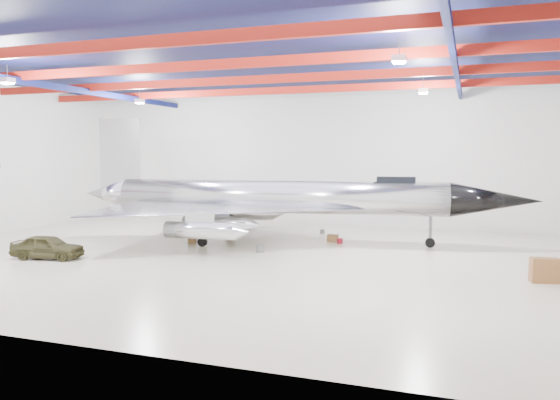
% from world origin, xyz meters
% --- Properties ---
extents(floor, '(40.00, 40.00, 0.00)m').
position_xyz_m(floor, '(0.00, 0.00, 0.00)').
color(floor, beige).
rests_on(floor, ground).
extents(wall_back, '(40.00, 0.00, 40.00)m').
position_xyz_m(wall_back, '(0.00, 15.00, 5.50)').
color(wall_back, silver).
rests_on(wall_back, floor).
extents(ceiling, '(40.00, 40.00, 0.00)m').
position_xyz_m(ceiling, '(0.00, 0.00, 11.00)').
color(ceiling, '#0A0F38').
rests_on(ceiling, wall_back).
extents(ceiling_structure, '(39.50, 29.50, 1.08)m').
position_xyz_m(ceiling_structure, '(0.00, 0.00, 10.32)').
color(ceiling_structure, maroon).
rests_on(ceiling_structure, ceiling).
extents(jet_aircraft, '(30.50, 19.36, 8.32)m').
position_xyz_m(jet_aircraft, '(0.79, 5.53, 2.73)').
color(jet_aircraft, silver).
rests_on(jet_aircraft, floor).
extents(jeep, '(4.22, 2.32, 1.36)m').
position_xyz_m(jeep, '(-9.54, -4.12, 0.68)').
color(jeep, '#39371C').
rests_on(jeep, floor).
extents(desk, '(1.34, 0.85, 1.14)m').
position_xyz_m(desk, '(16.18, -1.15, 0.57)').
color(desk, brown).
rests_on(desk, floor).
extents(crate_ply, '(0.57, 0.50, 0.35)m').
position_xyz_m(crate_ply, '(-4.32, 3.14, 0.17)').
color(crate_ply, olive).
rests_on(crate_ply, floor).
extents(toolbox_red, '(0.49, 0.40, 0.34)m').
position_xyz_m(toolbox_red, '(-4.17, 9.85, 0.17)').
color(toolbox_red, maroon).
rests_on(toolbox_red, floor).
extents(engine_drum, '(0.55, 0.55, 0.46)m').
position_xyz_m(engine_drum, '(1.07, 1.60, 0.23)').
color(engine_drum, '#59595B').
rests_on(engine_drum, floor).
extents(parts_bin, '(0.73, 0.62, 0.46)m').
position_xyz_m(parts_bin, '(4.22, 6.98, 0.23)').
color(parts_bin, olive).
rests_on(parts_bin, floor).
extents(crate_small, '(0.41, 0.35, 0.26)m').
position_xyz_m(crate_small, '(-7.93, 7.24, 0.13)').
color(crate_small, '#59595B').
rests_on(crate_small, floor).
extents(tool_chest, '(0.47, 0.47, 0.34)m').
position_xyz_m(tool_chest, '(4.85, 6.34, 0.17)').
color(tool_chest, maroon).
rests_on(tool_chest, floor).
extents(oil_barrel, '(0.71, 0.65, 0.40)m').
position_xyz_m(oil_barrel, '(-2.62, 5.62, 0.20)').
color(oil_barrel, olive).
rests_on(oil_barrel, floor).
extents(spares_box, '(0.39, 0.39, 0.33)m').
position_xyz_m(spares_box, '(2.66, 10.20, 0.16)').
color(spares_box, '#59595B').
rests_on(spares_box, floor).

